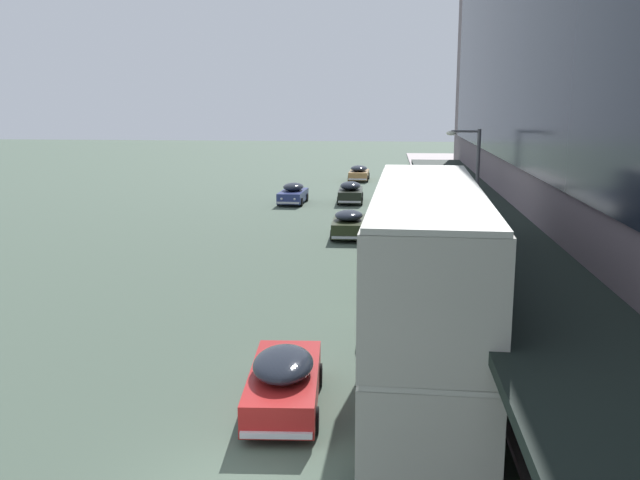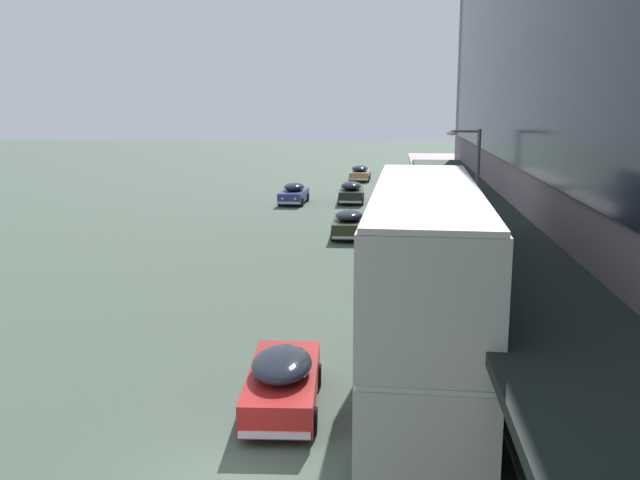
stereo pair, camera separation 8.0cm
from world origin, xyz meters
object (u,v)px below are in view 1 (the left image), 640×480
transit_bus_kerbside_rear (410,237)px  transit_bus_kerbside_far (407,199)px  sedan_lead_near (284,380)px  sedan_trailing_mid (349,224)px  sedan_second_near (359,173)px  street_lamp (473,190)px  transit_bus_kerbside_front (425,295)px  pedestrian_at_kerb (538,370)px  fire_hydrant (478,285)px  sedan_oncoming_front (293,193)px  sedan_oncoming_rear (350,192)px

transit_bus_kerbside_rear → transit_bus_kerbside_far: 11.92m
transit_bus_kerbside_rear → sedan_lead_near: 13.94m
sedan_trailing_mid → transit_bus_kerbside_rear: bearing=-72.3°
sedan_lead_near → sedan_second_near: size_ratio=1.06×
transit_bus_kerbside_rear → street_lamp: (2.72, 0.94, 1.97)m
street_lamp → transit_bus_kerbside_rear: bearing=-160.9°
transit_bus_kerbside_front → sedan_lead_near: transit_bus_kerbside_front is taller
pedestrian_at_kerb → fire_hydrant: pedestrian_at_kerb is taller
sedan_oncoming_front → sedan_oncoming_rear: (4.33, 0.83, 0.03)m
sedan_trailing_mid → fire_hydrant: (5.87, -12.11, -0.29)m
transit_bus_kerbside_rear → street_lamp: size_ratio=1.76×
sedan_oncoming_front → fire_hydrant: (10.78, -25.01, -0.28)m
sedan_lead_near → transit_bus_kerbside_front: bearing=-0.4°
fire_hydrant → sedan_oncoming_front: bearing=113.3°
transit_bus_kerbside_rear → sedan_oncoming_front: size_ratio=2.56×
transit_bus_kerbside_front → sedan_second_near: bearing=93.9°
sedan_trailing_mid → sedan_oncoming_rear: 13.74m
transit_bus_kerbside_rear → transit_bus_kerbside_far: size_ratio=1.20×
transit_bus_kerbside_rear → street_lamp: 3.49m
transit_bus_kerbside_rear → pedestrian_at_kerb: (2.82, -13.17, -0.78)m
transit_bus_kerbside_front → transit_bus_kerbside_rear: bearing=89.7°
transit_bus_kerbside_far → sedan_oncoming_front: size_ratio=2.13×
sedan_trailing_mid → fire_hydrant: size_ratio=6.32×
sedan_lead_near → fire_hydrant: 12.86m
transit_bus_kerbside_front → sedan_oncoming_front: 37.17m
sedan_trailing_mid → sedan_second_near: (-0.51, 28.75, -0.04)m
sedan_lead_near → sedan_oncoming_rear: (-0.12, 37.03, 0.03)m
pedestrian_at_kerb → sedan_trailing_mid: bearing=104.5°
sedan_oncoming_rear → transit_bus_kerbside_rear: bearing=-81.0°
sedan_oncoming_rear → transit_bus_kerbside_far: bearing=-71.3°
transit_bus_kerbside_front → sedan_oncoming_rear: transit_bus_kerbside_front is taller
transit_bus_kerbside_rear → sedan_trailing_mid: bearing=107.7°
street_lamp → sedan_oncoming_front: bearing=116.3°
sedan_second_near → transit_bus_kerbside_rear: bearing=-84.6°
sedan_second_near → sedan_oncoming_rear: bearing=-90.3°
street_lamp → fire_hydrant: size_ratio=9.21×
transit_bus_kerbside_rear → sedan_oncoming_rear: bearing=99.0°
sedan_lead_near → fire_hydrant: sedan_lead_near is taller
pedestrian_at_kerb → sedan_second_near: bearing=97.1°
transit_bus_kerbside_rear → sedan_oncoming_front: bearing=109.5°
sedan_oncoming_front → transit_bus_kerbside_rear: bearing=-70.5°
sedan_oncoming_rear → fire_hydrant: (6.45, -25.84, -0.31)m
transit_bus_kerbside_rear → sedan_oncoming_front: 24.21m
transit_bus_kerbside_front → sedan_trailing_mid: bearing=97.5°
sedan_oncoming_rear → fire_hydrant: bearing=-76.0°
transit_bus_kerbside_rear → sedan_oncoming_rear: 23.95m
sedan_oncoming_front → sedan_lead_near: size_ratio=0.91×
sedan_trailing_mid → street_lamp: bearing=-56.7°
sedan_second_near → street_lamp: (6.38, -37.71, 3.19)m
sedan_oncoming_front → sedan_lead_near: (4.45, -36.20, 0.00)m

